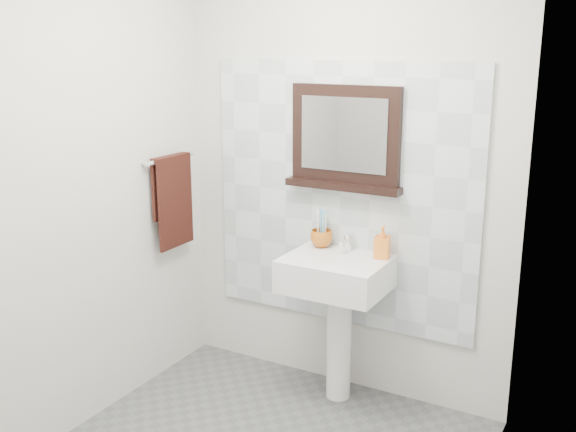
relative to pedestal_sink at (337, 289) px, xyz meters
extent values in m
cube|color=silver|center=(-0.08, 0.23, 0.57)|extent=(2.00, 0.01, 2.50)
cube|color=silver|center=(-0.08, -1.97, 0.57)|extent=(2.00, 0.01, 2.50)
cube|color=silver|center=(-1.08, -0.87, 0.57)|extent=(0.01, 2.20, 2.50)
cube|color=silver|center=(0.92, -0.87, 0.57)|extent=(0.01, 2.20, 2.50)
cube|color=silver|center=(-0.08, 0.21, 0.47)|extent=(1.60, 0.02, 1.50)
cylinder|color=white|center=(0.00, 0.05, -0.34)|extent=(0.14, 0.14, 0.68)
cube|color=white|center=(0.00, -0.01, 0.09)|extent=(0.55, 0.44, 0.18)
cylinder|color=silver|center=(0.00, -0.03, 0.17)|extent=(0.32, 0.32, 0.02)
cylinder|color=#4C4C4F|center=(0.00, -0.03, 0.18)|extent=(0.04, 0.04, 0.00)
cylinder|color=silver|center=(0.00, 0.14, 0.23)|extent=(0.04, 0.04, 0.09)
cylinder|color=silver|center=(0.00, 0.09, 0.25)|extent=(0.02, 0.10, 0.02)
cube|color=silver|center=(0.00, 0.15, 0.28)|extent=(0.02, 0.07, 0.01)
imported|color=#B75E15|center=(-0.16, 0.13, 0.23)|extent=(0.15, 0.15, 0.10)
cylinder|color=white|center=(-0.18, 0.12, 0.29)|extent=(0.01, 0.01, 0.19)
cube|color=white|center=(-0.18, 0.12, 0.39)|extent=(0.01, 0.01, 0.03)
cylinder|color=#61B8DF|center=(-0.15, 0.12, 0.29)|extent=(0.01, 0.01, 0.19)
cube|color=#61B8DF|center=(-0.15, 0.12, 0.39)|extent=(0.01, 0.01, 0.03)
cylinder|color=white|center=(-0.16, 0.15, 0.29)|extent=(0.01, 0.01, 0.19)
cube|color=white|center=(-0.16, 0.15, 0.39)|extent=(0.01, 0.01, 0.03)
cylinder|color=#61B8DF|center=(-0.17, 0.14, 0.29)|extent=(0.01, 0.01, 0.19)
cube|color=#61B8DF|center=(-0.17, 0.14, 0.39)|extent=(0.01, 0.01, 0.03)
cylinder|color=white|center=(-0.14, 0.14, 0.29)|extent=(0.01, 0.01, 0.19)
cube|color=white|center=(-0.14, 0.14, 0.39)|extent=(0.01, 0.01, 0.03)
imported|color=#FB581D|center=(0.22, 0.11, 0.27)|extent=(0.09, 0.09, 0.18)
cube|color=black|center=(-0.05, 0.19, 0.83)|extent=(0.63, 0.06, 0.53)
cube|color=#99999E|center=(-0.05, 0.16, 0.83)|extent=(0.51, 0.01, 0.40)
cube|color=black|center=(-0.05, 0.17, 0.55)|extent=(0.67, 0.11, 0.04)
cylinder|color=silver|center=(-1.03, -0.12, 0.66)|extent=(0.03, 0.40, 0.03)
cylinder|color=silver|center=(-1.06, -0.31, 0.66)|extent=(0.05, 0.02, 0.02)
cylinder|color=silver|center=(-1.06, 0.07, 0.66)|extent=(0.05, 0.02, 0.02)
cube|color=black|center=(-1.01, -0.12, 0.39)|extent=(0.02, 0.30, 0.52)
cube|color=black|center=(-1.05, -0.12, 0.48)|extent=(0.02, 0.30, 0.34)
cube|color=black|center=(-1.03, -0.12, 0.66)|extent=(0.06, 0.30, 0.03)
camera|label=1|loc=(1.47, -3.17, 1.32)|focal=42.00mm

